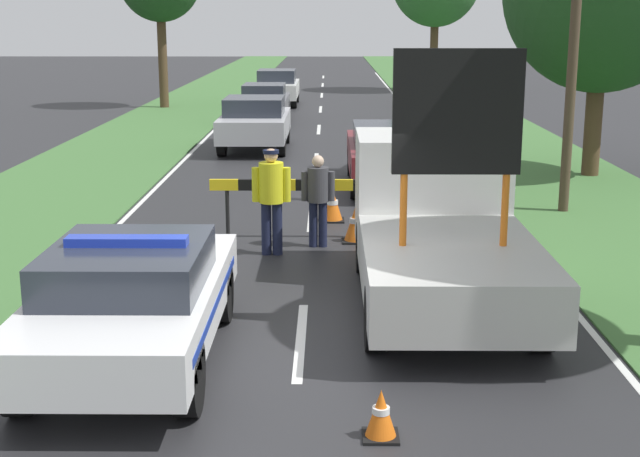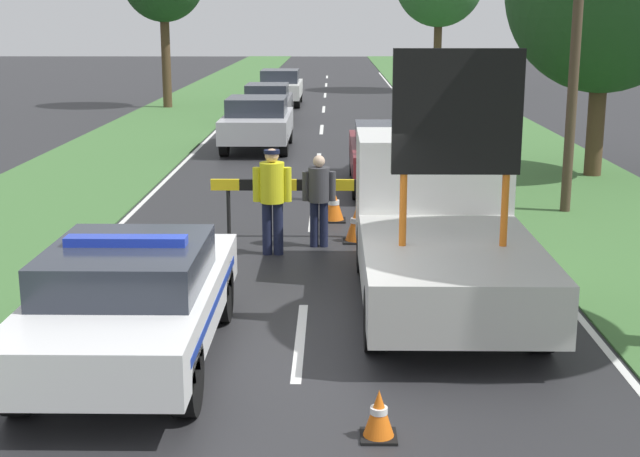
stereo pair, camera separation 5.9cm
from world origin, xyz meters
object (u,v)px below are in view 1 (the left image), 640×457
at_px(work_truck, 439,223).
at_px(police_officer, 271,192).
at_px(queued_car_wagon_maroon, 388,153).
at_px(police_car, 132,298).
at_px(traffic_cone_near_truck, 332,205).
at_px(queued_car_sedan_silver, 255,122).
at_px(pedestrian_civilian, 318,193).
at_px(traffic_cone_near_police, 381,414).
at_px(road_barrier, 296,189).
at_px(queued_car_van_white, 277,87).
at_px(traffic_cone_centre_front, 356,223).
at_px(queued_car_suv_grey, 264,102).

distance_m(work_truck, police_officer, 3.33).
bearing_deg(queued_car_wagon_maroon, police_officer, 69.20).
relative_size(police_car, traffic_cone_near_truck, 7.09).
bearing_deg(work_truck, traffic_cone_near_truck, -70.01).
bearing_deg(queued_car_sedan_silver, pedestrian_civilian, 99.89).
xyz_separation_m(police_car, traffic_cone_near_police, (2.71, -1.87, -0.53)).
xyz_separation_m(road_barrier, queued_car_van_white, (-1.71, 24.57, -0.07)).
distance_m(road_barrier, queued_car_wagon_maroon, 5.38).
relative_size(traffic_cone_centre_front, queued_car_van_white, 0.15).
height_order(police_car, traffic_cone_near_police, police_car).
distance_m(pedestrian_civilian, queued_car_sedan_silver, 11.66).
bearing_deg(queued_car_van_white, police_car, 90.14).
distance_m(police_car, work_truck, 4.55).
xyz_separation_m(pedestrian_civilian, traffic_cone_near_truck, (0.25, 1.98, -0.61)).
relative_size(police_car, queued_car_wagon_maroon, 0.98).
distance_m(traffic_cone_centre_front, traffic_cone_near_truck, 1.67).
xyz_separation_m(traffic_cone_near_police, queued_car_sedan_silver, (-2.67, 18.65, 0.59)).
bearing_deg(traffic_cone_near_police, work_truck, 76.67).
xyz_separation_m(traffic_cone_near_police, traffic_cone_centre_front, (-0.01, 7.52, 0.09)).
height_order(traffic_cone_centre_front, queued_car_suv_grey, queued_car_suv_grey).
bearing_deg(queued_car_suv_grey, queued_car_wagon_maroon, 106.37).
xyz_separation_m(traffic_cone_near_police, queued_car_van_white, (-2.79, 32.29, 0.58)).
distance_m(traffic_cone_centre_front, queued_car_sedan_silver, 11.46).
height_order(police_officer, queued_car_van_white, police_officer).
bearing_deg(queued_car_suv_grey, road_barrier, 95.77).
bearing_deg(work_truck, queued_car_wagon_maroon, -86.14).
xyz_separation_m(work_truck, queued_car_suv_grey, (-3.92, 21.13, -0.29)).
bearing_deg(queued_car_sedan_silver, queued_car_wagon_maroon, 121.05).
bearing_deg(police_car, queued_car_wagon_maroon, 66.11).
bearing_deg(queued_car_van_white, queued_car_wagon_maroon, 100.64).
xyz_separation_m(work_truck, police_officer, (-2.48, 2.22, 0.01)).
relative_size(police_officer, pedestrian_civilian, 1.12).
xyz_separation_m(police_officer, queued_car_suv_grey, (-1.44, 18.90, -0.29)).
relative_size(pedestrian_civilian, queued_car_suv_grey, 0.37).
bearing_deg(queued_car_wagon_maroon, police_car, 71.68).
xyz_separation_m(police_officer, queued_car_van_white, (-1.36, 25.66, -0.24)).
bearing_deg(traffic_cone_near_truck, pedestrian_civilian, -97.23).
bearing_deg(road_barrier, queued_car_van_white, 88.29).
bearing_deg(road_barrier, traffic_cone_near_police, -87.79).
relative_size(road_barrier, queued_car_suv_grey, 0.70).
xyz_separation_m(work_truck, queued_car_sedan_silver, (-3.72, 14.24, -0.23)).
height_order(traffic_cone_centre_front, queued_car_sedan_silver, queued_car_sedan_silver).
relative_size(queued_car_suv_grey, queued_car_van_white, 0.96).
height_order(queued_car_sedan_silver, queued_car_suv_grey, queued_car_sedan_silver).
bearing_deg(queued_car_suv_grey, police_officer, 94.37).
distance_m(traffic_cone_near_police, queued_car_van_white, 32.42).
relative_size(traffic_cone_centre_front, queued_car_wagon_maroon, 0.14).
xyz_separation_m(queued_car_sedan_silver, queued_car_suv_grey, (-0.20, 6.89, -0.06)).
distance_m(police_officer, traffic_cone_near_truck, 2.80).
bearing_deg(traffic_cone_near_police, queued_car_suv_grey, 96.42).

